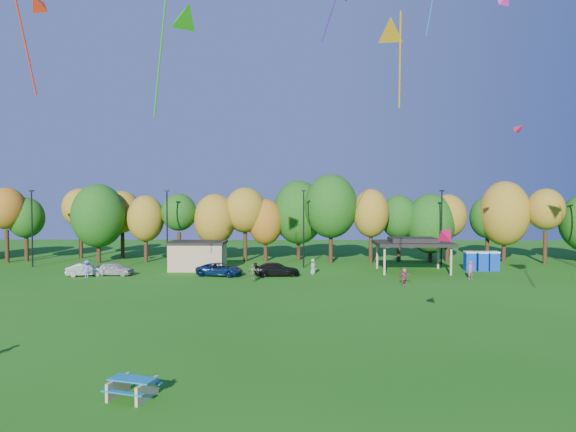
{
  "coord_description": "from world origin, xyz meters",
  "views": [
    {
      "loc": [
        1.33,
        -19.67,
        8.14
      ],
      "look_at": [
        0.83,
        6.0,
        7.25
      ],
      "focal_mm": 32.0,
      "sensor_mm": 36.0,
      "label": 1
    }
  ],
  "objects_px": {
    "car_a": "(114,269)",
    "car_b": "(86,270)",
    "picnic_table": "(132,387)",
    "car_d": "(277,269)",
    "porta_potties": "(482,261)",
    "car_c": "(220,269)"
  },
  "relations": [
    {
      "from": "porta_potties",
      "to": "car_d",
      "type": "distance_m",
      "value": 23.22
    },
    {
      "from": "picnic_table",
      "to": "car_b",
      "type": "xyz_separation_m",
      "value": [
        -15.41,
        32.45,
        0.17
      ]
    },
    {
      "from": "car_b",
      "to": "car_c",
      "type": "height_order",
      "value": "car_c"
    },
    {
      "from": "car_d",
      "to": "car_b",
      "type": "bearing_deg",
      "value": 85.9
    },
    {
      "from": "car_a",
      "to": "car_d",
      "type": "relative_size",
      "value": 0.85
    },
    {
      "from": "porta_potties",
      "to": "car_d",
      "type": "relative_size",
      "value": 0.79
    },
    {
      "from": "picnic_table",
      "to": "car_c",
      "type": "height_order",
      "value": "car_c"
    },
    {
      "from": "car_a",
      "to": "car_d",
      "type": "distance_m",
      "value": 17.15
    },
    {
      "from": "car_b",
      "to": "car_d",
      "type": "relative_size",
      "value": 0.83
    },
    {
      "from": "picnic_table",
      "to": "car_a",
      "type": "height_order",
      "value": "car_a"
    },
    {
      "from": "picnic_table",
      "to": "car_c",
      "type": "relative_size",
      "value": 0.46
    },
    {
      "from": "car_c",
      "to": "car_b",
      "type": "bearing_deg",
      "value": 102.28
    },
    {
      "from": "car_b",
      "to": "car_c",
      "type": "relative_size",
      "value": 0.81
    },
    {
      "from": "car_c",
      "to": "picnic_table",
      "type": "bearing_deg",
      "value": -166.59
    },
    {
      "from": "picnic_table",
      "to": "car_d",
      "type": "bearing_deg",
      "value": 98.59
    },
    {
      "from": "porta_potties",
      "to": "picnic_table",
      "type": "height_order",
      "value": "porta_potties"
    },
    {
      "from": "car_a",
      "to": "car_b",
      "type": "height_order",
      "value": "car_a"
    },
    {
      "from": "porta_potties",
      "to": "picnic_table",
      "type": "distance_m",
      "value": 46.13
    },
    {
      "from": "car_a",
      "to": "car_c",
      "type": "xyz_separation_m",
      "value": [
        11.18,
        -0.12,
        -0.02
      ]
    },
    {
      "from": "porta_potties",
      "to": "car_c",
      "type": "height_order",
      "value": "porta_potties"
    },
    {
      "from": "picnic_table",
      "to": "car_a",
      "type": "xyz_separation_m",
      "value": [
        -12.62,
        32.92,
        0.22
      ]
    },
    {
      "from": "car_a",
      "to": "car_d",
      "type": "height_order",
      "value": "car_a"
    }
  ]
}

